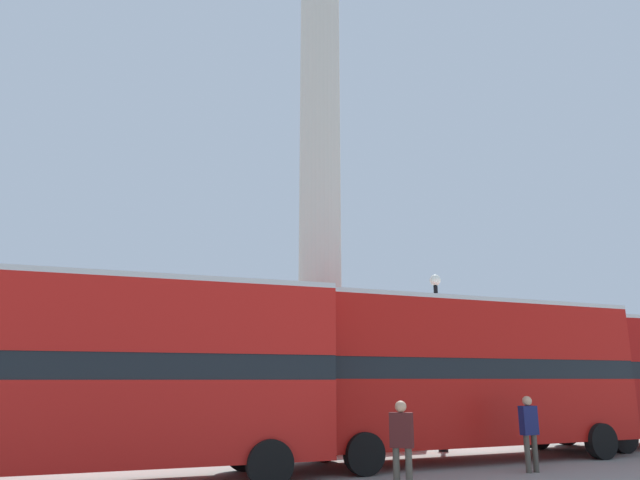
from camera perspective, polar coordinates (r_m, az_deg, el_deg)
name	(u,v)px	position (r m, az deg, el deg)	size (l,w,h in m)	color
ground_plane	(320,446)	(20.88, 0.00, -19.90)	(200.00, 200.00, 0.00)	gray
monument_column	(320,217)	(21.60, 0.00, 2.33)	(5.23, 5.23, 25.72)	beige
bus_a	(101,369)	(13.71, -21.09, -11.96)	(10.29, 3.49, 4.45)	red
bus_b	(460,371)	(17.60, 13.82, -12.57)	(10.97, 3.17, 4.50)	#B7140F
equestrian_statue	(494,387)	(31.89, 16.98, -13.87)	(4.08, 3.80, 6.28)	beige
street_lamp	(439,356)	(19.59, 11.80, -11.28)	(0.38, 0.38, 5.71)	black
pedestrian_near_lamp	(402,440)	(12.47, 8.18, -19.16)	(0.48, 0.46, 1.80)	#4C473D
pedestrian_by_plinth	(529,428)	(15.92, 20.19, -17.24)	(0.49, 0.24, 1.82)	#4C473D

